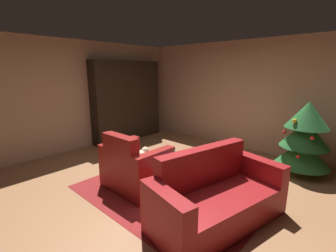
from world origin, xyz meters
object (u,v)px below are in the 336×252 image
at_px(armchair_red, 135,169).
at_px(bottle_on_table, 174,162).
at_px(couch_red, 216,198).
at_px(coffee_table, 177,167).
at_px(bookshelf_unit, 131,101).
at_px(decorated_tree, 305,137).
at_px(book_stack_on_table, 174,161).

xyz_separation_m(armchair_red, bottle_on_table, (0.68, 0.18, 0.25)).
bearing_deg(armchair_red, couch_red, 6.02).
bearing_deg(coffee_table, bookshelf_unit, 153.22).
relative_size(armchair_red, decorated_tree, 0.74).
distance_m(bookshelf_unit, decorated_tree, 4.26).
relative_size(bookshelf_unit, decorated_tree, 1.57).
bearing_deg(couch_red, bookshelf_unit, 155.89).
distance_m(armchair_red, coffee_table, 0.69).
distance_m(bottle_on_table, decorated_tree, 2.58).
bearing_deg(book_stack_on_table, bookshelf_unit, 152.59).
bearing_deg(couch_red, bottle_on_table, 177.58).
relative_size(bookshelf_unit, bottle_on_table, 7.55).
height_order(couch_red, coffee_table, couch_red).
xyz_separation_m(couch_red, coffee_table, (-0.83, 0.21, 0.12)).
xyz_separation_m(bookshelf_unit, bottle_on_table, (3.02, -1.65, -0.47)).
xyz_separation_m(bookshelf_unit, decorated_tree, (4.19, 0.64, -0.35)).
xyz_separation_m(bookshelf_unit, coffee_table, (2.93, -1.48, -0.63)).
xyz_separation_m(book_stack_on_table, decorated_tree, (1.28, 2.15, 0.17)).
bearing_deg(book_stack_on_table, coffee_table, 59.29).
relative_size(coffee_table, bottle_on_table, 2.53).
relative_size(book_stack_on_table, decorated_tree, 0.17).
bearing_deg(armchair_red, bookshelf_unit, 141.93).
relative_size(couch_red, bottle_on_table, 6.80).
relative_size(book_stack_on_table, bottle_on_table, 0.80).
bearing_deg(decorated_tree, coffee_table, -120.81).
bearing_deg(bookshelf_unit, bottle_on_table, -28.67).
bearing_deg(bottle_on_table, coffee_table, 118.03).
xyz_separation_m(bottle_on_table, decorated_tree, (1.17, 2.30, 0.12)).
bearing_deg(couch_red, book_stack_on_table, 168.45).
height_order(armchair_red, decorated_tree, decorated_tree).
distance_m(armchair_red, bottle_on_table, 0.75).
relative_size(coffee_table, decorated_tree, 0.53).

